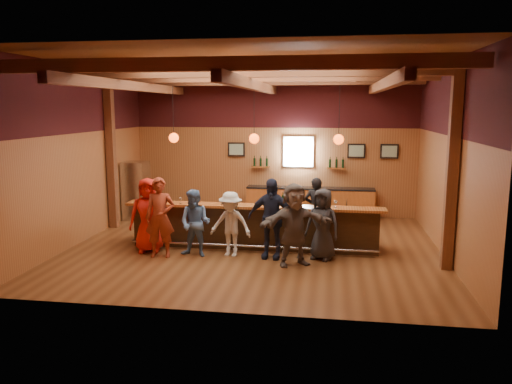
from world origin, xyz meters
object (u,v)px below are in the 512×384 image
customer_orange (148,215)px  ice_bucket (271,200)px  customer_denim (195,223)px  customer_white (231,224)px  back_bar_cabinet (310,202)px  bottle_a (270,199)px  bar_counter (256,226)px  stainless_fridge (136,191)px  customer_brown (294,225)px  customer_redvest (160,217)px  customer_navy (271,218)px  customer_dark (322,224)px  bartender (316,209)px

customer_orange → ice_bucket: bearing=1.7°
customer_denim → customer_white: customer_denim is taller
back_bar_cabinet → bottle_a: 3.91m
bottle_a → customer_white: bearing=-137.9°
bar_counter → bottle_a: bottle_a is taller
stainless_fridge → customer_brown: (5.18, -3.83, 0.01)m
customer_redvest → customer_navy: 2.56m
stainless_fridge → customer_white: bearing=-42.6°
back_bar_cabinet → customer_dark: (0.48, -4.40, 0.34)m
customer_white → bottle_a: 1.22m
back_bar_cabinet → customer_navy: bearing=-98.7°
ice_bucket → bottle_a: (-0.03, 0.03, 0.02)m
stainless_fridge → customer_orange: 3.70m
customer_navy → bottle_a: bearing=105.9°
bartender → customer_brown: bearing=88.0°
back_bar_cabinet → ice_bucket: ice_bucket is taller
customer_orange → bottle_a: bearing=2.4°
customer_redvest → bottle_a: (2.43, 1.04, 0.32)m
customer_white → customer_brown: customer_brown is taller
customer_orange → customer_denim: 1.24m
customer_redvest → customer_white: size_ratio=1.22×
back_bar_cabinet → stainless_fridge: 5.43m
customer_orange → customer_redvest: customer_redvest is taller
customer_redvest → bartender: size_ratio=1.13×
stainless_fridge → bartender: 5.79m
customer_dark → bartender: 1.71m
bar_counter → customer_orange: (-2.47, -0.87, 0.37)m
customer_dark → bartender: bartender is taller
customer_orange → customer_white: 2.03m
customer_white → bartender: 2.61m
customer_redvest → customer_brown: (3.11, -0.16, -0.02)m
customer_orange → customer_brown: customer_brown is taller
bar_counter → customer_navy: customer_navy is taller
back_bar_cabinet → bottle_a: (-0.81, -3.75, 0.77)m
customer_brown → ice_bucket: (-0.66, 1.17, 0.31)m
customer_redvest → ice_bucket: bearing=13.9°
stainless_fridge → customer_denim: 4.54m
stainless_fridge → customer_white: stainless_fridge is taller
stainless_fridge → customer_brown: bearing=-36.5°
stainless_fridge → bottle_a: stainless_fridge is taller
customer_denim → customer_dark: (2.92, 0.24, 0.03)m
customer_denim → bartender: 3.33m
stainless_fridge → customer_denim: size_ratio=1.14×
customer_navy → back_bar_cabinet: bearing=88.1°
customer_brown → customer_dark: bearing=16.2°
back_bar_cabinet → bartender: size_ratio=2.42×
customer_redvest → bottle_a: bearing=14.8°
customer_orange → bottle_a: (2.85, 0.69, 0.35)m
customer_denim → bartender: bearing=44.5°
back_bar_cabinet → customer_brown: size_ratio=2.19×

